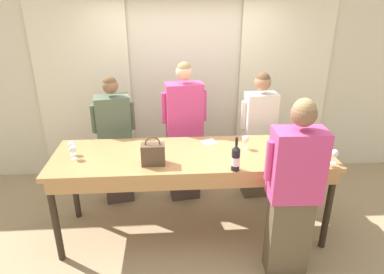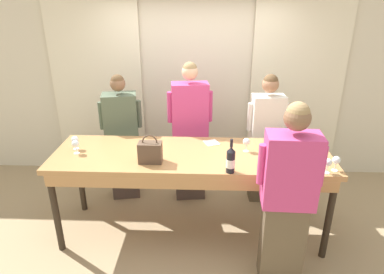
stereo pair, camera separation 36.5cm
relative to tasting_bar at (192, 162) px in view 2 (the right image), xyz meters
name	(u,v)px [view 2 (the right image)]	position (x,y,z in m)	size (l,w,h in m)	color
ground_plane	(192,230)	(0.00, 0.03, -0.92)	(18.00, 18.00, 0.00)	tan
wall_back	(196,81)	(0.00, 1.57, 0.48)	(12.00, 0.06, 2.80)	beige
curtain_panel_left	(98,85)	(-1.41, 1.50, 0.43)	(1.28, 0.03, 2.69)	#EFE5C6
curtain_panel_right	(296,87)	(1.41, 1.50, 0.43)	(1.28, 0.03, 2.69)	#EFE5C6
tasting_bar	(192,162)	(0.00, 0.00, 0.00)	(2.94, 0.89, 1.00)	#B27F4C
wine_bottle	(231,160)	(0.38, -0.37, 0.21)	(0.08, 0.08, 0.34)	black
handbag	(150,152)	(-0.40, -0.19, 0.20)	(0.23, 0.14, 0.29)	brown
wine_glass_front_left	(246,142)	(0.58, 0.10, 0.19)	(0.08, 0.08, 0.15)	white
wine_glass_front_mid	(75,140)	(-1.26, 0.09, 0.19)	(0.08, 0.08, 0.15)	white
wine_glass_front_right	(336,160)	(1.39, -0.30, 0.19)	(0.08, 0.08, 0.15)	white
wine_glass_center_left	(316,149)	(1.27, -0.04, 0.19)	(0.08, 0.08, 0.15)	white
wine_glass_center_mid	(75,144)	(-1.22, -0.02, 0.19)	(0.08, 0.08, 0.15)	white
wine_glass_center_right	(328,163)	(1.29, -0.35, 0.19)	(0.08, 0.08, 0.15)	white
napkin	(211,143)	(0.21, 0.31, 0.09)	(0.20, 0.20, 0.00)	white
guest_olive_jacket	(122,138)	(-0.92, 0.76, -0.07)	(0.53, 0.34, 1.68)	#473833
guest_pink_top	(190,133)	(-0.05, 0.76, 0.02)	(0.56, 0.29, 1.83)	#473833
guest_cream_sweater	(265,139)	(0.90, 0.76, -0.05)	(0.50, 0.27, 1.70)	brown
host_pouring	(287,197)	(0.87, -0.64, -0.01)	(0.57, 0.29, 1.79)	brown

